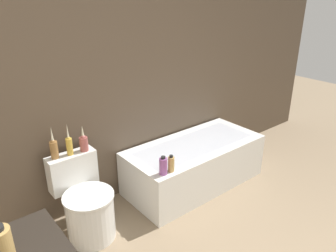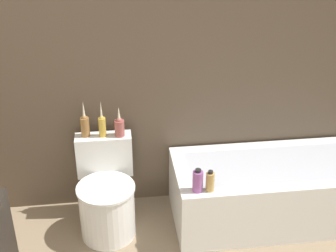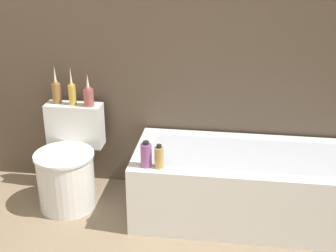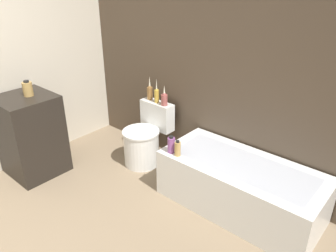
{
  "view_description": "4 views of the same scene",
  "coord_description": "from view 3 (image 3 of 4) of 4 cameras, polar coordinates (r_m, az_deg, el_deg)",
  "views": [
    {
      "loc": [
        -1.45,
        -0.37,
        2.01
      ],
      "look_at": [
        0.23,
        1.68,
        0.89
      ],
      "focal_mm": 35.0,
      "sensor_mm": 36.0,
      "label": 1
    },
    {
      "loc": [
        -0.43,
        -0.99,
        2.38
      ],
      "look_at": [
        -0.08,
        1.73,
        0.93
      ],
      "focal_mm": 50.0,
      "sensor_mm": 36.0,
      "label": 2
    },
    {
      "loc": [
        0.61,
        -1.01,
        1.91
      ],
      "look_at": [
        0.22,
        1.74,
        0.71
      ],
      "focal_mm": 50.0,
      "sensor_mm": 36.0,
      "label": 3
    },
    {
      "loc": [
        1.88,
        -0.5,
        2.1
      ],
      "look_at": [
        0.06,
        1.6,
        0.75
      ],
      "focal_mm": 35.0,
      "sensor_mm": 36.0,
      "label": 4
    }
  ],
  "objects": [
    {
      "name": "shampoo_bottle_tall",
      "position": [
        2.98,
        -2.69,
        -3.53
      ],
      "size": [
        0.07,
        0.07,
        0.18
      ],
      "color": "#8C4C8C",
      "rests_on": "bathtub"
    },
    {
      "name": "toilet",
      "position": [
        3.49,
        -12.07,
        -4.94
      ],
      "size": [
        0.43,
        0.57,
        0.69
      ],
      "color": "white",
      "rests_on": "ground"
    },
    {
      "name": "vase_bronze",
      "position": [
        3.43,
        -9.67,
        3.71
      ],
      "size": [
        0.07,
        0.07,
        0.24
      ],
      "color": "#994C47",
      "rests_on": "toilet"
    },
    {
      "name": "wall_back_tiled",
      "position": [
        3.37,
        -2.65,
        12.92
      ],
      "size": [
        6.4,
        0.06,
        2.6
      ],
      "color": "brown",
      "rests_on": "ground_plane"
    },
    {
      "name": "vase_gold",
      "position": [
        3.53,
        -13.46,
        4.21
      ],
      "size": [
        0.06,
        0.06,
        0.28
      ],
      "color": "olive",
      "rests_on": "toilet"
    },
    {
      "name": "bathtub",
      "position": [
        3.32,
        9.14,
        -7.09
      ],
      "size": [
        1.51,
        0.69,
        0.48
      ],
      "color": "white",
      "rests_on": "ground"
    },
    {
      "name": "vase_silver",
      "position": [
        3.48,
        -11.62,
        4.04
      ],
      "size": [
        0.05,
        0.05,
        0.28
      ],
      "color": "gold",
      "rests_on": "toilet"
    },
    {
      "name": "shampoo_bottle_short",
      "position": [
        2.96,
        -1.09,
        -3.82
      ],
      "size": [
        0.06,
        0.06,
        0.16
      ],
      "color": "tan",
      "rests_on": "bathtub"
    }
  ]
}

